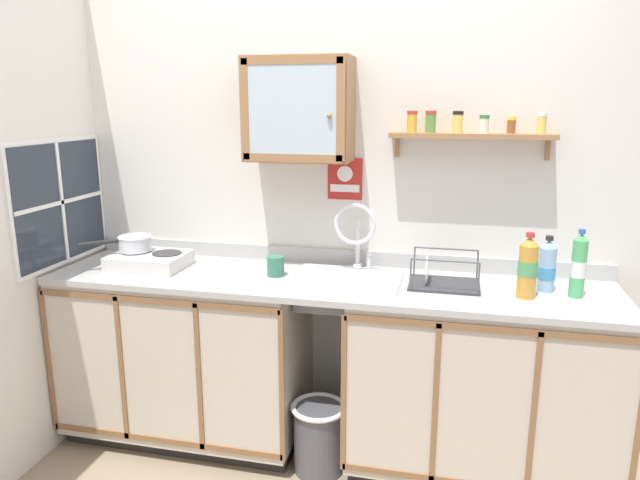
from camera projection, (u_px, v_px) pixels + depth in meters
name	position (u px, v px, depth m)	size (l,w,h in m)	color
back_wall	(339.00, 195.00, 3.06)	(3.38, 0.07, 2.58)	silver
lower_cabinet_run	(188.00, 355.00, 3.12)	(1.26, 0.60, 0.90)	black
lower_cabinet_run_right	(480.00, 386.00, 2.79)	(1.24, 0.60, 0.90)	black
countertop	(325.00, 282.00, 2.85)	(2.74, 0.62, 0.03)	#B2B2AD
backsplash	(337.00, 256.00, 3.11)	(2.74, 0.02, 0.08)	#B2B2AD
sink	(348.00, 279.00, 2.86)	(0.53, 0.43, 0.49)	silver
hot_plate_stove	(150.00, 260.00, 3.04)	(0.37, 0.29, 0.08)	silver
saucepan	(134.00, 243.00, 3.06)	(0.30, 0.28, 0.08)	silver
bottle_juice_amber_0	(528.00, 267.00, 2.55)	(0.08, 0.08, 0.29)	gold
bottle_water_blue_1	(547.00, 267.00, 2.65)	(0.08, 0.08, 0.26)	#8CB7E0
bottle_soda_green_2	(578.00, 266.00, 2.56)	(0.07, 0.07, 0.31)	#4CB266
dish_rack	(441.00, 280.00, 2.74)	(0.32, 0.24, 0.17)	#333338
mug	(275.00, 266.00, 2.89)	(0.11, 0.10, 0.10)	#337259
wall_cabinet	(299.00, 110.00, 2.86)	(0.52, 0.27, 0.50)	#996B42
spice_shelf	(469.00, 132.00, 2.75)	(0.77, 0.14, 0.23)	#996B42
warning_sign	(345.00, 179.00, 3.01)	(0.18, 0.01, 0.21)	#B2261E
window	(60.00, 202.00, 3.00)	(0.03, 0.72, 0.65)	#262D38
trash_bin	(319.00, 436.00, 2.86)	(0.27, 0.27, 0.35)	#4C4C51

